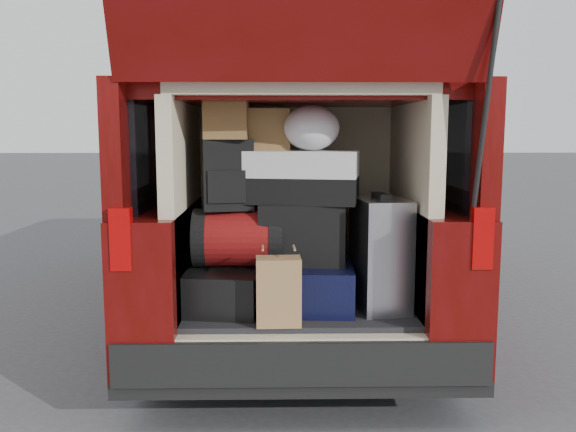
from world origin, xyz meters
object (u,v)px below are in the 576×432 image
Objects in this scene: silver_roller at (380,254)px; navy_hardshell at (311,285)px; kraft_bag at (278,291)px; red_duffel at (238,238)px; black_hardshell at (227,287)px; backpack at (227,175)px; twotone_duffel at (299,177)px; black_soft_case at (303,233)px.

navy_hardshell is at bearing 165.61° from silver_roller.
red_duffel is at bearing 119.07° from kraft_bag.
navy_hardshell is at bearing 9.76° from black_hardshell.
backpack is 0.40m from twotone_duffel.
backpack reaches higher than silver_roller.
silver_roller reaches higher than black_hardshell.
black_hardshell is 0.74m from twotone_duffel.
red_duffel is at bearing -165.19° from twotone_duffel.
black_soft_case is at bearing 163.97° from silver_roller.
black_soft_case is at bearing 66.70° from kraft_bag.
black_soft_case is 0.73× the size of twotone_duffel.
kraft_bag is at bearing -62.44° from backpack.
black_soft_case is (0.36, -0.01, 0.03)m from red_duffel.
silver_roller is at bearing -4.02° from black_soft_case.
navy_hardshell is 0.39m from kraft_bag.
backpack is at bearing -174.42° from black_soft_case.
kraft_bag is at bearing -96.05° from twotone_duffel.
kraft_bag is 0.71× the size of red_duffel.
kraft_bag reaches higher than black_hardshell.
kraft_bag is at bearing -106.15° from black_soft_case.
red_duffel is 0.76× the size of twotone_duffel.
backpack is at bearing -163.14° from twotone_duffel.
black_hardshell is 0.47m from navy_hardshell.
kraft_bag is 0.72m from backpack.
backpack reaches higher than red_duffel.
silver_roller is (0.38, -0.05, 0.19)m from navy_hardshell.
black_hardshell is 0.87m from silver_roller.
black_hardshell is 0.91× the size of silver_roller.
black_soft_case is 0.53m from backpack.
red_duffel is at bearing 42.63° from black_hardshell.
black_hardshell is 1.44× the size of backpack.
twotone_duffel is (0.40, 0.04, -0.01)m from backpack.
silver_roller is 0.80m from red_duffel.
twotone_duffel is (-0.02, 0.04, 0.31)m from black_soft_case.
backpack is (0.01, 0.03, 0.63)m from black_hardshell.
backpack is at bearing -161.64° from red_duffel.
silver_roller is 1.76× the size of kraft_bag.
navy_hardshell is at bearing -4.28° from red_duffel.
silver_roller reaches higher than navy_hardshell.
black_hardshell is 1.61× the size of kraft_bag.
backpack is 0.60× the size of twotone_duffel.
navy_hardshell is 0.61m from twotone_duffel.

